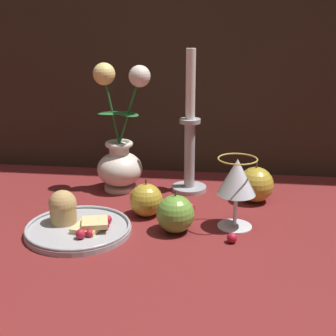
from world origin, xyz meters
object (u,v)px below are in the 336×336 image
(vase, at_px, (120,151))
(apple_near_glass, at_px, (146,200))
(wine_glass, at_px, (237,180))
(apple_beside_vase, at_px, (256,185))
(candlestick, at_px, (190,141))
(plate_with_pastries, at_px, (75,223))
(apple_at_table_edge, at_px, (175,214))

(vase, xyz_separation_m, apple_near_glass, (0.09, -0.15, -0.06))
(wine_glass, bearing_deg, apple_near_glass, 169.77)
(apple_beside_vase, xyz_separation_m, apple_near_glass, (-0.23, -0.11, -0.01))
(candlestick, bearing_deg, plate_with_pastries, -128.13)
(apple_beside_vase, bearing_deg, apple_near_glass, -154.60)
(plate_with_pastries, bearing_deg, apple_at_table_edge, 6.74)
(wine_glass, relative_size, apple_beside_vase, 1.54)
(vase, height_order, apple_beside_vase, vase)
(apple_near_glass, bearing_deg, wine_glass, -10.23)
(vase, height_order, wine_glass, vase)
(vase, distance_m, apple_near_glass, 0.19)
(candlestick, distance_m, apple_near_glass, 0.20)
(plate_with_pastries, distance_m, apple_near_glass, 0.16)
(apple_beside_vase, bearing_deg, wine_glass, -108.09)
(vase, bearing_deg, apple_at_table_edge, -54.56)
(vase, height_order, plate_with_pastries, vase)
(wine_glass, relative_size, apple_at_table_edge, 1.66)
(wine_glass, relative_size, candlestick, 0.41)
(candlestick, bearing_deg, apple_near_glass, -115.17)
(plate_with_pastries, height_order, wine_glass, wine_glass)
(vase, xyz_separation_m, apple_beside_vase, (0.32, -0.04, -0.06))
(plate_with_pastries, bearing_deg, candlestick, 51.87)
(candlestick, distance_m, apple_beside_vase, 0.18)
(vase, relative_size, wine_glass, 2.12)
(apple_beside_vase, relative_size, apple_at_table_edge, 1.07)
(wine_glass, height_order, apple_near_glass, wine_glass)
(apple_beside_vase, relative_size, apple_near_glass, 1.13)
(candlestick, height_order, apple_near_glass, candlestick)
(wine_glass, bearing_deg, candlestick, 118.67)
(plate_with_pastries, height_order, apple_beside_vase, apple_beside_vase)
(wine_glass, distance_m, candlestick, 0.23)
(wine_glass, xyz_separation_m, apple_near_glass, (-0.18, 0.03, -0.06))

